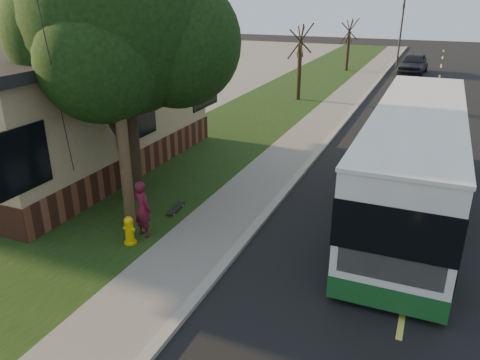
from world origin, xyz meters
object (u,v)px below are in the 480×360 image
skateboard_main (176,208)px  distant_car (413,63)px  utility_pole (114,51)px  bare_tree_far (348,46)px  leafy_tree (123,23)px  dumpster (36,154)px  fire_hydrant (129,230)px  traffic_signal (401,28)px  bare_tree_near (300,63)px  transit_bus (414,157)px  skateboarder (142,209)px

skateboard_main → distant_car: 29.05m
utility_pole → bare_tree_far: 29.13m
utility_pole → leafy_tree: size_ratio=1.16×
utility_pole → leafy_tree: (-0.87, 1.66, 0.54)m
skateboard_main → dumpster: 6.34m
fire_hydrant → traffic_signal: traffic_signal is taller
utility_pole → traffic_signal: 33.26m
bare_tree_near → transit_bus: bearing=-61.1°
bare_tree_near → transit_bus: bare_tree_near is taller
utility_pole → transit_bus: utility_pole is taller
traffic_signal → dumpster: size_ratio=3.54×
transit_bus → skateboard_main: size_ratio=12.06×
traffic_signal → transit_bus: traffic_signal is taller
fire_hydrant → transit_bus: transit_bus is taller
traffic_signal → skateboard_main: (-3.00, -31.90, -3.03)m
skateboarder → fire_hydrant: bearing=94.3°
leafy_tree → skateboarder: bearing=-52.3°
bare_tree_far → skateboarder: bare_tree_far is taller
utility_pole → bare_tree_far: (0.31, 29.01, -2.63)m
bare_tree_far → transit_bus: 25.82m
skateboarder → distant_car: skateboarder is taller
dumpster → leafy_tree: bearing=-5.8°
traffic_signal → transit_bus: bearing=-83.8°
fire_hydrant → transit_bus: (6.25, 5.05, 1.16)m
dumpster → distant_car: distant_car is taller
fire_hydrant → leafy_tree: bearing=120.7°
fire_hydrant → leafy_tree: 5.65m
bare_tree_far → transit_bus: bare_tree_far is taller
leafy_tree → skateboard_main: leafy_tree is taller
bare_tree_near → distant_car: 13.98m
traffic_signal → distant_car: size_ratio=1.19×
dumpster → distant_car: size_ratio=0.34×
fire_hydrant → distant_car: size_ratio=0.16×
fire_hydrant → bare_tree_near: size_ratio=0.17×
bare_tree_near → traffic_signal: bearing=76.0°
utility_pole → skateboard_main: (0.81, 1.10, -4.50)m
bare_tree_far → traffic_signal: (3.50, 4.00, 1.16)m
bare_tree_far → distant_car: size_ratio=0.87×
traffic_signal → skateboard_main: bearing=-95.4°
utility_pole → dumpster: (-5.43, 2.12, -3.97)m
utility_pole → dumpster: size_ratio=5.85×
skateboarder → distant_car: size_ratio=0.33×
skateboard_main → distant_car: distant_car is taller
bare_tree_near → bare_tree_far: size_ratio=1.07×
skateboarder → dumpster: skateboarder is taller
dumpster → traffic_signal: bearing=73.4°
fire_hydrant → dumpster: (-6.13, 3.11, 0.23)m
transit_bus → distant_car: bearing=93.7°
traffic_signal → skateboard_main: size_ratio=6.03×
bare_tree_far → dumpster: bearing=-102.0°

